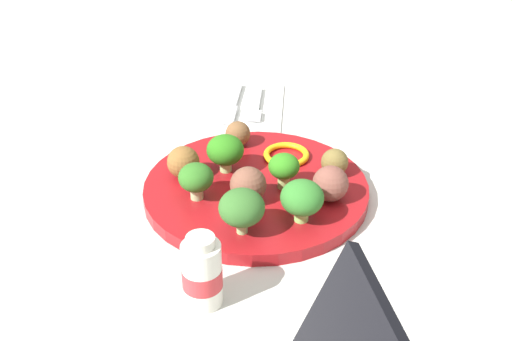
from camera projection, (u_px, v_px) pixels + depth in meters
ground_plane at (256, 195)px, 0.81m from camera, size 4.00×4.00×0.00m
plate at (256, 190)px, 0.80m from camera, size 0.28×0.28×0.02m
broccoli_floret_far_rim at (242, 208)px, 0.70m from camera, size 0.05×0.05×0.05m
broccoli_floret_mid_right at (225, 150)px, 0.81m from camera, size 0.05×0.05×0.05m
broccoli_floret_front_right at (284, 167)px, 0.78m from camera, size 0.04×0.04×0.05m
broccoli_floret_back_left at (302, 198)px, 0.72m from camera, size 0.05×0.05×0.05m
broccoli_floret_near_rim at (196, 178)px, 0.76m from camera, size 0.04×0.04×0.05m
meatball_far_rim at (238, 134)px, 0.88m from camera, size 0.03×0.03×0.03m
meatball_front_left at (183, 162)px, 0.81m from camera, size 0.04×0.04×0.04m
meatball_mid_left at (335, 162)px, 0.81m from camera, size 0.03×0.03×0.03m
meatball_near_rim at (248, 185)px, 0.76m from camera, size 0.04×0.04×0.04m
meatball_center at (330, 184)px, 0.76m from camera, size 0.04×0.04×0.04m
pepper_ring_back_left at (286, 155)px, 0.85m from camera, size 0.08×0.08×0.01m
napkin at (245, 106)px, 1.02m from camera, size 0.17×0.13×0.01m
fork at (256, 105)px, 1.01m from camera, size 0.12×0.02×0.01m
knife at (233, 104)px, 1.02m from camera, size 0.15×0.03×0.01m
yogurt_bottle at (202, 273)px, 0.63m from camera, size 0.04×0.04×0.08m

